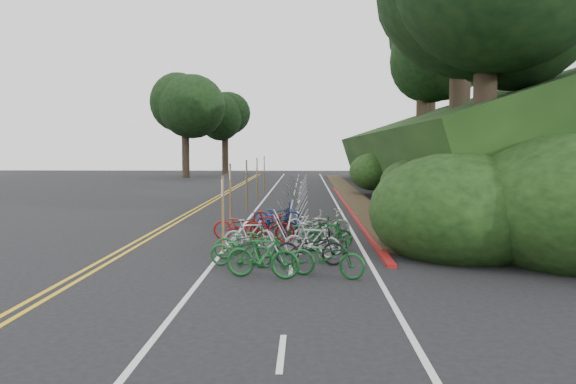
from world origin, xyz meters
name	(u,v)px	position (x,y,z in m)	size (l,w,h in m)	color
ground	(188,253)	(0.00, 0.00, 0.00)	(120.00, 120.00, 0.00)	black
road_markings	(245,213)	(0.63, 10.10, 0.00)	(7.47, 80.00, 0.01)	gold
red_curb	(349,208)	(5.70, 12.00, 0.05)	(0.25, 28.00, 0.10)	maroon
embankment	(458,156)	(12.96, 19.04, 2.57)	(14.30, 48.14, 9.11)	black
tree_cluster	(400,31)	(9.76, 22.04, 10.85)	(31.87, 53.56, 17.34)	#2D2319
bike_rack_front	(290,230)	(3.03, -0.86, 0.82)	(1.11, 3.27, 1.09)	gray
bike_racks_rest	(296,191)	(3.00, 13.00, 0.85)	(1.14, 23.00, 1.17)	gray
signpost_near	(223,209)	(1.03, 0.11, 1.31)	(0.08, 0.40, 2.28)	brown
signposts_rest	(252,179)	(0.60, 14.00, 1.43)	(0.08, 18.40, 2.50)	brown
bike_front	(241,225)	(1.30, 2.39, 0.50)	(1.90, 0.66, 1.00)	maroon
bike_valet	(290,233)	(2.99, 0.79, 0.48)	(3.43, 10.44, 1.09)	#144C1E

